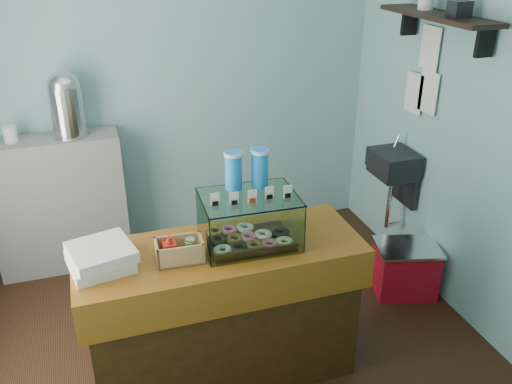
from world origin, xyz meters
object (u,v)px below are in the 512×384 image
object	(u,v)px
display_case	(248,214)
red_cooler	(405,269)
coffee_urn	(66,102)
counter	(223,312)

from	to	relation	value
display_case	red_cooler	xyz separation A→B (m)	(1.34, 0.35, -0.87)
red_cooler	coffee_urn	bearing A→B (deg)	167.10
counter	display_case	distance (m)	0.63
display_case	coffee_urn	xyz separation A→B (m)	(-0.91, 1.54, 0.29)
counter	display_case	size ratio (longest dim) A/B	2.94
display_case	coffee_urn	bearing A→B (deg)	122.76
display_case	red_cooler	distance (m)	1.64
counter	display_case	world-z (taller)	display_case
counter	red_cooler	xyz separation A→B (m)	(1.51, 0.39, -0.26)
counter	coffee_urn	distance (m)	1.96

